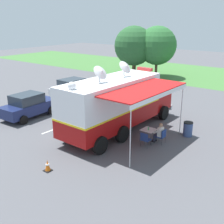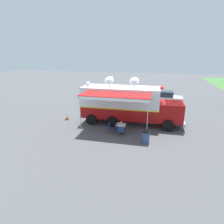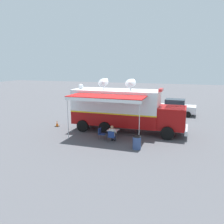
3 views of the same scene
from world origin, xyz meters
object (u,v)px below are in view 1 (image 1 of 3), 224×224
at_px(folding_chair_at_table, 162,135).
at_px(folding_table, 149,130).
at_px(command_truck, 119,102).
at_px(seated_responder, 159,132).
at_px(folding_chair_beside_table, 145,139).
at_px(water_bottle, 148,128).
at_px(car_far_corner, 73,88).
at_px(trash_bin, 188,129).
at_px(car_behind_truck, 29,105).
at_px(traffic_cone, 48,165).

bearing_deg(folding_chair_at_table, folding_table, -170.08).
bearing_deg(command_truck, folding_table, -6.05).
relative_size(folding_table, seated_responder, 0.65).
xyz_separation_m(command_truck, folding_chair_beside_table, (2.65, -1.10, -1.43)).
height_order(command_truck, water_bottle, command_truck).
xyz_separation_m(folding_table, folding_chair_at_table, (0.80, 0.14, -0.16)).
bearing_deg(command_truck, folding_chair_beside_table, -22.58).
distance_m(folding_table, folding_chair_at_table, 0.83).
height_order(folding_chair_beside_table, car_far_corner, car_far_corner).
relative_size(command_truck, trash_bin, 10.47).
distance_m(seated_responder, trash_bin, 2.21).
distance_m(folding_chair_beside_table, car_behind_truck, 9.51).
xyz_separation_m(folding_chair_beside_table, car_behind_truck, (-9.47, -0.80, 0.37)).
height_order(folding_chair_beside_table, traffic_cone, folding_chair_beside_table).
relative_size(command_truck, traffic_cone, 16.42).
relative_size(command_truck, car_far_corner, 2.23).
relative_size(folding_table, traffic_cone, 1.40).
bearing_deg(car_behind_truck, water_bottle, 9.63).
relative_size(seated_responder, car_far_corner, 0.29).
height_order(water_bottle, traffic_cone, water_bottle).
bearing_deg(folding_chair_at_table, command_truck, 177.99).
relative_size(folding_chair_beside_table, trash_bin, 0.96).
bearing_deg(trash_bin, folding_table, -125.24).
bearing_deg(folding_table, command_truck, 173.95).
bearing_deg(seated_responder, folding_chair_beside_table, -108.58).
bearing_deg(seated_responder, folding_table, -166.86).
distance_m(folding_table, folding_chair_beside_table, 0.91).
height_order(traffic_cone, car_behind_truck, car_behind_truck).
height_order(trash_bin, traffic_cone, trash_bin).
distance_m(folding_chair_at_table, car_far_corner, 11.95).
bearing_deg(car_behind_truck, folding_chair_at_table, 10.17).
height_order(command_truck, folding_chair_at_table, command_truck).
bearing_deg(traffic_cone, car_far_corner, 130.06).
xyz_separation_m(water_bottle, folding_chair_beside_table, (0.26, -0.76, -0.32)).
height_order(folding_table, trash_bin, trash_bin).
height_order(trash_bin, car_behind_truck, car_behind_truck).
distance_m(command_truck, seated_responder, 3.25).
distance_m(trash_bin, car_far_corner, 12.15).
bearing_deg(car_behind_truck, folding_chair_beside_table, 4.84).
bearing_deg(command_truck, folding_chair_at_table, -2.01).
height_order(folding_chair_at_table, seated_responder, seated_responder).
relative_size(folding_chair_beside_table, traffic_cone, 1.50).
bearing_deg(car_far_corner, water_bottle, -21.75).
distance_m(water_bottle, traffic_cone, 6.24).
relative_size(folding_chair_at_table, trash_bin, 0.96).
relative_size(water_bottle, car_behind_truck, 0.05).
xyz_separation_m(command_truck, traffic_cone, (0.35, -6.21, -1.67)).
bearing_deg(folding_table, seated_responder, 13.14).
distance_m(folding_chair_beside_table, seated_responder, 1.06).
relative_size(folding_table, car_far_corner, 0.19).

